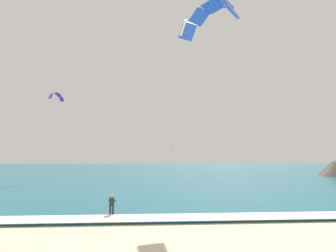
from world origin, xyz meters
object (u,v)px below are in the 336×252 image
Objects in this scene: surfboard at (111,217)px; kitesurfer at (112,204)px; kite_primary at (209,14)px; kite_distant at (56,95)px.

kitesurfer reaches higher than surfboard.
kite_primary is (8.12, 4.14, 17.20)m from surfboard.
kite_primary is 35.43m from kite_distant.
kitesurfer is at bearing 85.36° from surfboard.
kite_distant is at bearing 110.78° from kitesurfer.
surfboard is 19.46m from kite_primary.
surfboard is 0.85× the size of kitesurfer.
kitesurfer is 0.10× the size of kite_primary.
surfboard is 0.08× the size of kite_primary.
surfboard is 0.38× the size of kite_distant.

